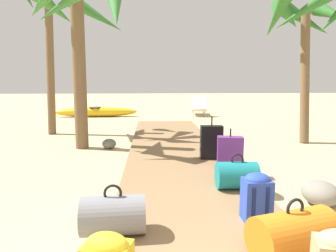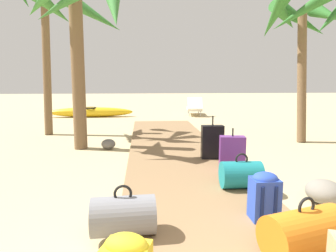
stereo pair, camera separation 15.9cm
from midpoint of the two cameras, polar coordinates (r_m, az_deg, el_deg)
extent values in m
plane|color=tan|center=(4.71, 2.30, -9.21)|extent=(60.00, 60.00, 0.00)
cube|color=olive|center=(5.60, 1.07, -5.87)|extent=(1.82, 9.46, 0.08)
cylinder|color=#197A7F|center=(3.96, 12.64, -9.06)|extent=(0.52, 0.36, 0.35)
torus|color=black|center=(3.90, 12.74, -6.23)|extent=(0.16, 0.03, 0.16)
ellipsoid|color=gold|center=(1.90, -10.52, -21.48)|extent=(0.30, 0.25, 0.14)
cube|color=#2847B7|center=(3.15, 16.47, -13.20)|extent=(0.26, 0.22, 0.42)
ellipsoid|color=#2847B7|center=(3.08, 16.63, -9.61)|extent=(0.25, 0.21, 0.13)
cylinder|color=navy|center=(3.04, 16.05, -14.06)|extent=(0.04, 0.04, 0.33)
cylinder|color=navy|center=(3.08, 18.41, -13.81)|extent=(0.04, 0.04, 0.33)
cube|color=#6B2D84|center=(4.65, 11.18, -5.16)|extent=(0.40, 0.24, 0.53)
cylinder|color=black|center=(4.59, 11.29, -1.19)|extent=(0.02, 0.02, 0.12)
cylinder|color=slate|center=(2.81, -10.18, -16.52)|extent=(0.58, 0.38, 0.35)
torus|color=black|center=(2.73, -10.30, -12.60)|extent=(0.17, 0.03, 0.16)
cylinder|color=orange|center=(2.69, 23.01, -18.17)|extent=(0.74, 0.53, 0.36)
torus|color=black|center=(2.60, 23.29, -14.00)|extent=(0.16, 0.07, 0.16)
cube|color=black|center=(5.32, 7.61, -3.04)|extent=(0.39, 0.19, 0.59)
cylinder|color=black|center=(5.26, 7.69, 1.01)|extent=(0.02, 0.02, 0.17)
cylinder|color=brown|center=(6.61, -17.42, 9.14)|extent=(0.27, 0.35, 3.10)
cone|color=#387A33|center=(6.75, -10.92, 21.05)|extent=(0.55, 1.52, 1.18)
cone|color=#387A33|center=(7.42, -14.76, 19.95)|extent=(1.52, 0.81, 1.07)
cone|color=#387A33|center=(7.18, -22.18, 20.41)|extent=(0.89, 1.33, 0.78)
cylinder|color=brown|center=(7.76, 23.63, 8.66)|extent=(0.20, 0.54, 3.09)
cone|color=#2D6B28|center=(8.24, 27.69, 18.28)|extent=(0.49, 1.22, 0.80)
cone|color=#2D6B28|center=(8.50, 23.66, 17.87)|extent=(1.28, 0.78, 0.99)
cone|color=#2D6B28|center=(8.12, 20.85, 18.87)|extent=(1.07, 0.93, 0.74)
cone|color=#2D6B28|center=(7.60, 19.12, 19.35)|extent=(0.40, 1.43, 1.09)
cone|color=#2D6B28|center=(7.15, 24.47, 19.86)|extent=(1.50, 1.01, 1.10)
cylinder|color=brown|center=(8.80, -22.65, 11.70)|extent=(0.21, 0.57, 4.03)
cube|color=white|center=(12.79, 4.63, 3.29)|extent=(0.76, 1.46, 0.08)
cube|color=white|center=(12.17, 4.79, 4.34)|extent=(0.66, 0.58, 0.48)
cylinder|color=silver|center=(13.35, 3.47, 2.88)|extent=(0.04, 0.04, 0.22)
cylinder|color=silver|center=(13.37, 5.53, 2.87)|extent=(0.04, 0.04, 0.22)
cylinder|color=silver|center=(12.23, 3.63, 2.35)|extent=(0.04, 0.04, 0.22)
cylinder|color=silver|center=(12.26, 5.88, 2.34)|extent=(0.04, 0.04, 0.22)
ellipsoid|color=gold|center=(12.41, -14.87, 2.57)|extent=(3.35, 0.53, 0.39)
torus|color=black|center=(12.39, -14.90, 3.37)|extent=(0.49, 0.49, 0.05)
ellipsoid|color=gray|center=(4.04, 26.65, -11.11)|extent=(0.45, 0.49, 0.28)
ellipsoid|color=slate|center=(6.52, -11.98, -3.38)|extent=(0.31, 0.31, 0.21)
camera|label=1|loc=(0.08, 89.24, 0.12)|focal=31.95mm
camera|label=2|loc=(0.08, -90.76, -0.12)|focal=31.95mm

